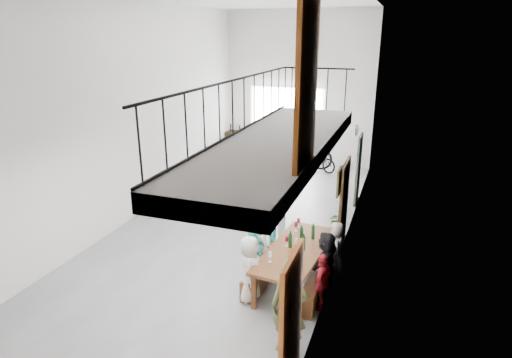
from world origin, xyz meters
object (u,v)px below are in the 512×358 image
at_px(tasting_table, 296,253).
at_px(oak_barrel, 224,157).
at_px(serving_counter, 250,146).
at_px(bicycle_near, 317,159).
at_px(side_bench, 170,192).
at_px(host_standing, 289,307).
at_px(bench_inner, 264,270).

xyz_separation_m(tasting_table, oak_barrel, (-4.29, 6.40, -0.22)).
xyz_separation_m(serving_counter, bicycle_near, (2.74, -0.48, -0.11)).
height_order(side_bench, host_standing, host_standing).
xyz_separation_m(bench_inner, oak_barrel, (-3.65, 6.41, 0.28)).
relative_size(serving_counter, host_standing, 1.28).
relative_size(tasting_table, host_standing, 1.56).
xyz_separation_m(side_bench, bicycle_near, (3.49, 4.31, 0.19)).
bearing_deg(host_standing, oak_barrel, 127.56).
relative_size(oak_barrel, host_standing, 0.62).
height_order(tasting_table, bicycle_near, bicycle_near).
xyz_separation_m(host_standing, bicycle_near, (-1.50, 9.32, -0.36)).
relative_size(oak_barrel, bicycle_near, 0.61).
xyz_separation_m(oak_barrel, bicycle_near, (3.15, 1.11, -0.07)).
distance_m(tasting_table, bicycle_near, 7.60).
xyz_separation_m(tasting_table, host_standing, (0.36, -1.81, 0.08)).
bearing_deg(tasting_table, host_standing, -73.11).
bearing_deg(bench_inner, serving_counter, 113.70).
bearing_deg(oak_barrel, side_bench, -95.94).
bearing_deg(serving_counter, side_bench, -92.22).
bearing_deg(tasting_table, bicycle_near, 104.17).
bearing_deg(bicycle_near, serving_counter, 106.98).
height_order(oak_barrel, bicycle_near, oak_barrel).
bearing_deg(tasting_table, oak_barrel, 129.39).
bearing_deg(bench_inner, bicycle_near, 95.46).
xyz_separation_m(tasting_table, bench_inner, (-0.64, -0.01, -0.50)).
xyz_separation_m(serving_counter, host_standing, (4.23, -9.79, 0.25)).
distance_m(side_bench, oak_barrel, 3.23).
height_order(tasting_table, oak_barrel, oak_barrel).
bearing_deg(bench_inner, oak_barrel, 121.33).
xyz_separation_m(side_bench, host_standing, (4.98, -5.01, 0.55)).
bearing_deg(tasting_table, serving_counter, 121.44).
bearing_deg(oak_barrel, serving_counter, 75.24).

